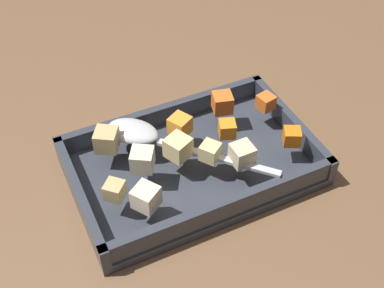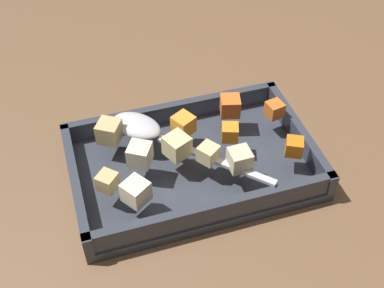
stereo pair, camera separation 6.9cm
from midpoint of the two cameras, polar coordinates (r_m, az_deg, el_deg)
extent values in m
plane|color=brown|center=(0.73, -1.56, -3.04)|extent=(4.00, 4.00, 0.00)
cube|color=#333842|center=(0.72, -2.72, -2.90)|extent=(0.34, 0.21, 0.01)
cube|color=#333842|center=(0.78, -5.75, 3.25)|extent=(0.34, 0.01, 0.03)
cube|color=#333842|center=(0.65, 0.78, -7.47)|extent=(0.34, 0.01, 0.03)
cube|color=#333842|center=(0.76, 8.50, 2.23)|extent=(0.01, 0.21, 0.03)
cube|color=#333842|center=(0.68, -15.46, -5.86)|extent=(0.01, 0.21, 0.03)
cube|color=orange|center=(0.71, 1.23, 1.59)|extent=(0.03, 0.03, 0.02)
cube|color=orange|center=(0.70, 8.52, 0.71)|extent=(0.03, 0.03, 0.02)
cube|color=orange|center=(0.75, 5.78, 4.62)|extent=(0.03, 0.03, 0.02)
cube|color=orange|center=(0.71, -4.15, 2.01)|extent=(0.04, 0.04, 0.03)
cube|color=orange|center=(0.75, 0.82, 4.58)|extent=(0.03, 0.03, 0.03)
cube|color=#E0CC89|center=(0.68, -4.43, -0.65)|extent=(0.04, 0.04, 0.03)
cube|color=tan|center=(0.70, -12.42, 0.34)|extent=(0.04, 0.04, 0.03)
cube|color=beige|center=(0.63, -8.40, -6.16)|extent=(0.04, 0.04, 0.03)
cube|color=beige|center=(0.67, 2.78, -1.32)|extent=(0.03, 0.03, 0.03)
cube|color=#E0CC89|center=(0.67, -0.86, -1.03)|extent=(0.03, 0.03, 0.02)
cube|color=tan|center=(0.64, -11.80, -5.31)|extent=(0.03, 0.03, 0.02)
cube|color=beige|center=(0.67, -8.65, -1.78)|extent=(0.04, 0.04, 0.03)
ellipsoid|color=silver|center=(0.72, -9.47, 1.31)|extent=(0.09, 0.09, 0.02)
cube|color=silver|center=(0.68, 0.00, -1.69)|extent=(0.13, 0.13, 0.01)
camera|label=1|loc=(0.03, -92.87, -2.88)|focal=47.15mm
camera|label=2|loc=(0.03, 87.13, 2.88)|focal=47.15mm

